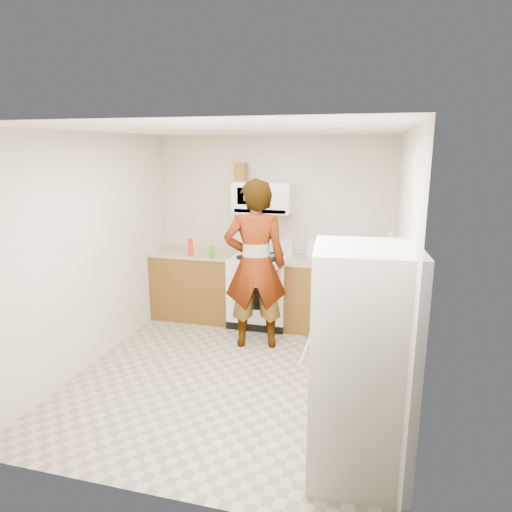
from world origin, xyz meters
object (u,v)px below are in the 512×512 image
(microwave, at_px, (263,197))
(fridge, at_px, (361,365))
(saucepan, at_px, (253,247))
(gas_range, at_px, (260,289))
(person, at_px, (255,265))
(kettle, at_px, (313,249))

(microwave, xyz_separation_m, fridge, (1.42, -2.78, -0.85))
(fridge, distance_m, saucepan, 3.22)
(gas_range, height_order, fridge, fridge)
(person, height_order, saucepan, person)
(gas_range, distance_m, person, 0.89)
(gas_range, xyz_separation_m, microwave, (0.00, 0.13, 1.21))
(microwave, bearing_deg, person, -81.92)
(fridge, bearing_deg, saucepan, 113.75)
(person, distance_m, fridge, 2.34)
(kettle, bearing_deg, gas_range, -155.68)
(microwave, bearing_deg, fridge, -63.04)
(fridge, bearing_deg, kettle, 99.61)
(gas_range, height_order, saucepan, gas_range)
(microwave, distance_m, kettle, 0.94)
(person, xyz_separation_m, fridge, (1.30, -1.94, -0.15))
(person, bearing_deg, kettle, -136.58)
(gas_range, xyz_separation_m, saucepan, (-0.14, 0.16, 0.53))
(person, height_order, kettle, person)
(person, xyz_separation_m, kettle, (0.55, 0.89, 0.04))
(microwave, relative_size, kettle, 3.70)
(gas_range, bearing_deg, fridge, -61.93)
(person, relative_size, fridge, 1.18)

